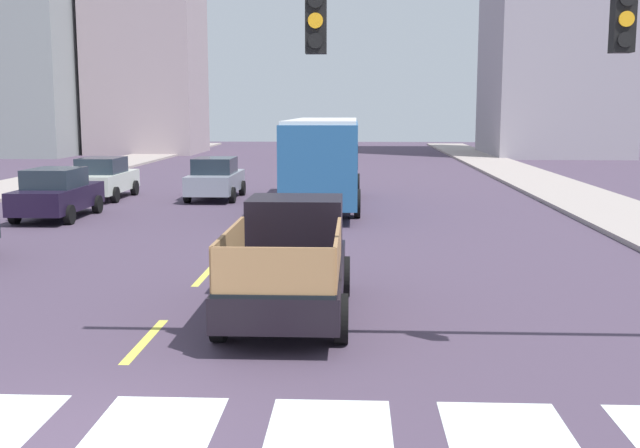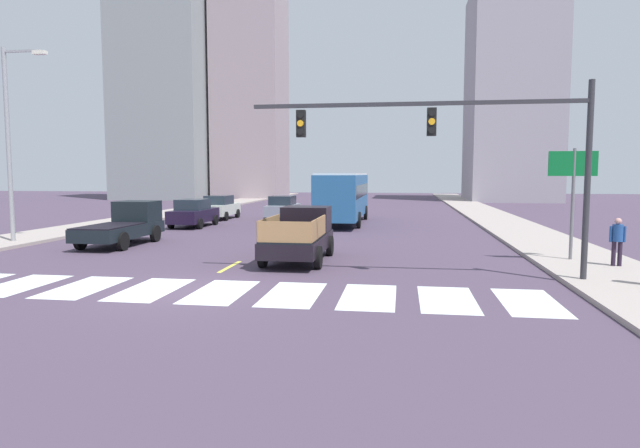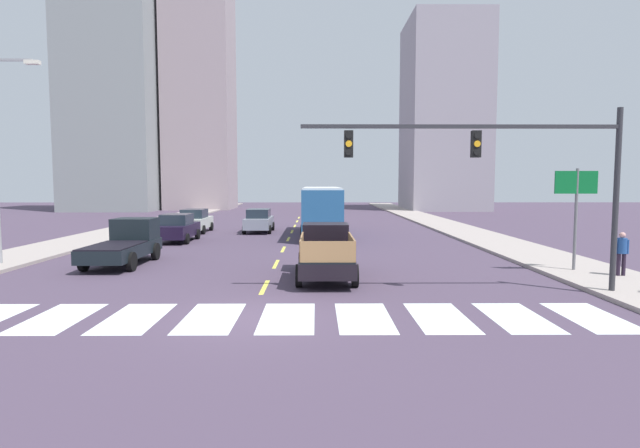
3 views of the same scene
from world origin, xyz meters
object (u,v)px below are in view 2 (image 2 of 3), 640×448
Objects in this scene: direction_sign_green at (573,181)px; traffic_signal_gantry at (472,142)px; sedan_near_left at (283,208)px; streetlight_left at (11,137)px; pedestrian_walking at (617,238)px; sedan_far at (220,207)px; pickup_dark at (125,225)px; city_bus at (343,194)px; sedan_near_right at (194,213)px; pickup_stakebed at (301,235)px.

traffic_signal_gantry is at bearing -136.04° from direction_sign_green.
streetlight_left reaches higher than sedan_near_left.
traffic_signal_gantry is 6.59m from pedestrian_walking.
streetlight_left is (-23.95, 1.89, 1.94)m from direction_sign_green.
pedestrian_walking is (15.67, -18.29, 0.26)m from sedan_near_left.
direction_sign_green reaches higher than sedan_far.
traffic_signal_gantry is 6.20× the size of pedestrian_walking.
pedestrian_walking is at bearing -14.60° from pickup_dark.
city_bus is 19.63m from traffic_signal_gantry.
sedan_near_left is 22.47m from direction_sign_green.
pickup_dark is 0.48× the size of city_bus.
sedan_near_right is at bearing -85.14° from sedan_far.
city_bus is 1.20× the size of streetlight_left.
sedan_far is 16.24m from streetlight_left.
pickup_stakebed is 10.18m from direction_sign_green.
city_bus is at bearing -11.68° from sedan_far.
pickup_dark is (-8.95, 3.24, -0.02)m from pickup_stakebed.
sedan_near_left is (4.35, 5.93, 0.00)m from sedan_near_right.
sedan_near_right is (-8.95, -3.61, -1.09)m from city_bus.
pedestrian_walking is (11.08, -0.72, 0.18)m from pickup_stakebed.
pedestrian_walking reaches higher than sedan_near_left.
direction_sign_green reaches higher than pedestrian_walking.
direction_sign_green is at bearing -57.91° from city_bus.
direction_sign_green reaches higher than sedan_near_right.
sedan_far is (-9.27, 17.45, -0.08)m from pickup_stakebed.
traffic_signal_gantry is at bearing -16.26° from streetlight_left.
city_bus is 19.46m from pedestrian_walking.
pickup_dark is 1.24× the size of direction_sign_green.
direction_sign_green is 0.47× the size of streetlight_left.
sedan_near_left is at bearing 51.51° from sedan_near_right.
pedestrian_walking is at bearing -47.86° from sedan_near_left.
pickup_dark is at bearing -163.32° from pedestrian_walking.
pickup_stakebed is 14.68m from sedan_near_right.
sedan_far is 1.00× the size of sedan_near_left.
traffic_signal_gantry is at bearing -61.81° from sedan_near_left.
direction_sign_green is (19.21, -16.88, 2.17)m from sedan_far.
traffic_signal_gantry reaches higher than sedan_far.
sedan_far is 0.49× the size of streetlight_left.
sedan_far is at bearing 138.70° from direction_sign_green.
pickup_dark is at bearing -92.25° from sedan_near_right.
pickup_stakebed and pickup_dark have the same top height.
city_bus is at bearing 19.77° from sedan_near_right.
sedan_far is at bearing 87.87° from pickup_dark.
sedan_far is (-0.32, 5.81, 0.00)m from sedan_near_right.
streetlight_left reaches higher than pedestrian_walking.
pickup_stakebed is 1.00× the size of pickup_dark.
pickup_stakebed is at bearing -92.04° from city_bus.
sedan_near_right is 21.35m from traffic_signal_gantry.
direction_sign_green is (9.94, -14.68, 1.08)m from city_bus.
sedan_near_right is (0.01, 8.40, -0.06)m from pickup_dark.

